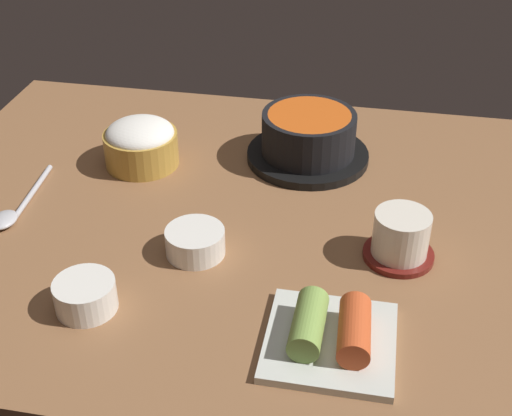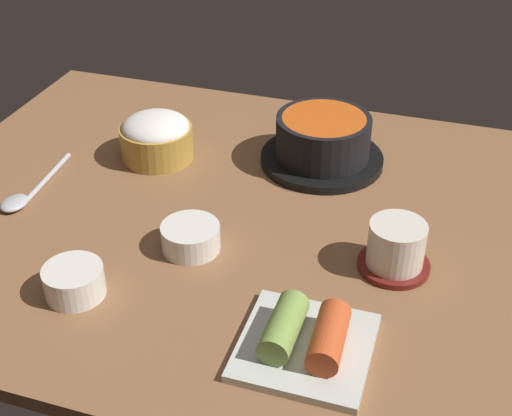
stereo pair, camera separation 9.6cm
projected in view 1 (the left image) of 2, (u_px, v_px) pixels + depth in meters
dining_table at (245, 222)px, 99.97cm from camera, size 100.00×76.00×2.00cm
stone_pot at (308, 138)px, 110.57cm from camera, size 19.34×19.34×7.92cm
rice_bowl at (141, 143)px, 109.43cm from camera, size 11.51×11.51×7.37cm
tea_cup_with_saucer at (401, 237)px, 89.92cm from camera, size 9.21×9.21×6.64cm
banchan_cup_center at (195, 241)px, 91.42cm from camera, size 7.78×7.78×3.55cm
kimchi_plate at (331, 334)px, 77.66cm from camera, size 14.42×14.42×4.60cm
side_bowl_near at (85, 295)px, 82.54cm from camera, size 7.34×7.34×3.83cm
spoon at (13, 211)px, 99.37cm from camera, size 3.60×17.42×1.35cm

